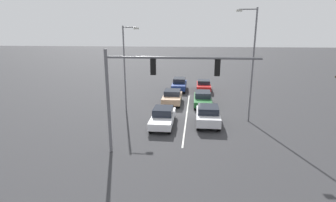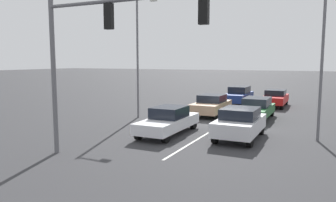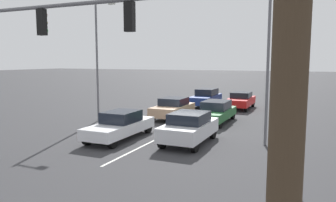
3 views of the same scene
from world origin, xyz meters
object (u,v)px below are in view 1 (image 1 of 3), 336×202
object	(u,v)px
car_silver_leftlane_front	(208,115)
street_lamp_left_shoulder	(251,60)
car_tan_midlane_second	(172,97)
car_red_leftlane_third	(204,85)
car_navy_midlane_third	(179,84)
car_darkgreen_leftlane_second	(203,98)
car_white_midlane_front	(163,116)
street_lamp_right_shoulder	(126,64)
traffic_signal_gantry	(150,80)

from	to	relation	value
car_silver_leftlane_front	street_lamp_left_shoulder	xyz separation A→B (m)	(-3.44, -1.18, 4.50)
car_tan_midlane_second	car_red_leftlane_third	xyz separation A→B (m)	(-3.52, -6.82, -0.00)
car_red_leftlane_third	car_silver_leftlane_front	bearing A→B (deg)	90.30
car_navy_midlane_third	car_tan_midlane_second	bearing A→B (deg)	87.62
car_tan_midlane_second	car_red_leftlane_third	distance (m)	7.67
car_silver_leftlane_front	car_darkgreen_leftlane_second	distance (m)	6.02
car_darkgreen_leftlane_second	car_red_leftlane_third	xyz separation A→B (m)	(-0.25, -7.10, -0.00)
car_white_midlane_front	street_lamp_left_shoulder	xyz separation A→B (m)	(-7.18, -1.75, 4.60)
car_white_midlane_front	car_red_leftlane_third	world-z (taller)	car_white_midlane_front
car_red_leftlane_third	street_lamp_right_shoulder	world-z (taller)	street_lamp_right_shoulder
car_silver_leftlane_front	car_navy_midlane_third	world-z (taller)	car_navy_midlane_third
car_darkgreen_leftlane_second	car_navy_midlane_third	bearing A→B (deg)	-67.77
car_white_midlane_front	car_darkgreen_leftlane_second	bearing A→B (deg)	-117.45
car_white_midlane_front	car_silver_leftlane_front	distance (m)	3.78
car_darkgreen_leftlane_second	car_red_leftlane_third	world-z (taller)	car_darkgreen_leftlane_second
car_darkgreen_leftlane_second	street_lamp_left_shoulder	world-z (taller)	street_lamp_left_shoulder
car_tan_midlane_second	car_darkgreen_leftlane_second	bearing A→B (deg)	175.06
car_navy_midlane_third	car_darkgreen_leftlane_second	bearing A→B (deg)	112.23
car_white_midlane_front	street_lamp_right_shoulder	size ratio (longest dim) A/B	0.59
street_lamp_right_shoulder	car_red_leftlane_third	bearing A→B (deg)	-127.98
car_tan_midlane_second	car_navy_midlane_third	bearing A→B (deg)	-92.38
car_darkgreen_leftlane_second	car_tan_midlane_second	world-z (taller)	car_tan_midlane_second
car_red_leftlane_third	car_white_midlane_front	bearing A→B (deg)	74.98
car_tan_midlane_second	car_silver_leftlane_front	bearing A→B (deg)	119.70
car_darkgreen_leftlane_second	street_lamp_right_shoulder	size ratio (longest dim) A/B	0.58
car_red_leftlane_third	street_lamp_left_shoulder	size ratio (longest dim) A/B	0.47
traffic_signal_gantry	car_tan_midlane_second	bearing A→B (deg)	-90.96
traffic_signal_gantry	car_red_leftlane_third	bearing A→B (deg)	-101.06
street_lamp_right_shoulder	traffic_signal_gantry	bearing A→B (deg)	113.41
car_tan_midlane_second	street_lamp_left_shoulder	size ratio (longest dim) A/B	0.45
car_silver_leftlane_front	car_darkgreen_leftlane_second	xyz separation A→B (m)	(0.32, -6.01, -0.07)
car_red_leftlane_third	street_lamp_left_shoulder	distance (m)	13.25
car_white_midlane_front	car_navy_midlane_third	xyz separation A→B (m)	(-0.44, -13.86, 0.09)
car_navy_midlane_third	street_lamp_right_shoulder	xyz separation A→B (m)	(4.48, 10.06, 3.81)
car_darkgreen_leftlane_second	car_navy_midlane_third	size ratio (longest dim) A/B	0.98
street_lamp_left_shoulder	car_navy_midlane_third	bearing A→B (deg)	-60.92
car_silver_leftlane_front	car_tan_midlane_second	xyz separation A→B (m)	(3.59, -6.29, -0.07)
street_lamp_right_shoulder	car_navy_midlane_third	bearing A→B (deg)	-113.99
car_tan_midlane_second	car_red_leftlane_third	bearing A→B (deg)	-117.33
car_white_midlane_front	car_navy_midlane_third	bearing A→B (deg)	-91.82
car_darkgreen_leftlane_second	car_silver_leftlane_front	bearing A→B (deg)	93.06
car_white_midlane_front	car_silver_leftlane_front	xyz separation A→B (m)	(-3.74, -0.57, 0.09)
street_lamp_left_shoulder	car_darkgreen_leftlane_second	bearing A→B (deg)	-52.10
car_darkgreen_leftlane_second	traffic_signal_gantry	world-z (taller)	traffic_signal_gantry
car_white_midlane_front	car_silver_leftlane_front	world-z (taller)	car_silver_leftlane_front
street_lamp_left_shoulder	traffic_signal_gantry	bearing A→B (deg)	44.61
traffic_signal_gantry	car_white_midlane_front	bearing A→B (deg)	-90.61
car_silver_leftlane_front	street_lamp_left_shoulder	distance (m)	5.79
car_darkgreen_leftlane_second	car_red_leftlane_third	bearing A→B (deg)	-92.04
car_darkgreen_leftlane_second	car_red_leftlane_third	distance (m)	7.10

